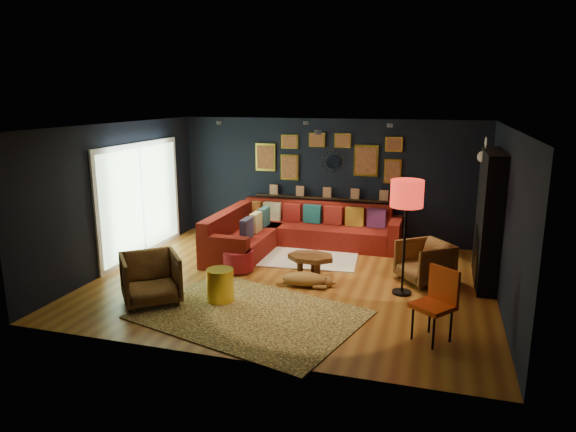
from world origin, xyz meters
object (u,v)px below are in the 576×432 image
(armchair_right, at_px, (425,260))
(armchair_left, at_px, (151,276))
(sectional, at_px, (288,233))
(orange_chair, at_px, (437,298))
(dog, at_px, (304,276))
(coffee_table, at_px, (311,260))
(gold_stool, at_px, (220,285))
(floor_lamp, at_px, (407,198))
(pouf, at_px, (238,260))

(armchair_right, bearing_deg, armchair_left, -100.02)
(sectional, bearing_deg, armchair_right, -23.93)
(orange_chair, bearing_deg, sectional, 169.64)
(dog, bearing_deg, coffee_table, 81.22)
(orange_chair, relative_size, dog, 0.94)
(orange_chair, bearing_deg, armchair_right, 133.89)
(coffee_table, height_order, armchair_right, armchair_right)
(coffee_table, bearing_deg, gold_stool, -128.74)
(sectional, relative_size, dog, 3.39)
(armchair_right, relative_size, floor_lamp, 0.42)
(pouf, distance_m, dog, 1.38)
(sectional, distance_m, pouf, 1.67)
(floor_lamp, xyz_separation_m, dog, (-1.56, -0.15, -1.37))
(armchair_right, bearing_deg, pouf, -121.12)
(gold_stool, height_order, floor_lamp, floor_lamp)
(armchair_left, relative_size, gold_stool, 1.63)
(coffee_table, height_order, orange_chair, orange_chair)
(pouf, bearing_deg, armchair_left, -113.15)
(pouf, relative_size, dog, 0.54)
(armchair_left, bearing_deg, floor_lamp, -17.76)
(floor_lamp, bearing_deg, sectional, 142.66)
(coffee_table, xyz_separation_m, gold_stool, (-1.08, -1.34, -0.09))
(sectional, xyz_separation_m, pouf, (-0.45, -1.61, -0.12))
(sectional, height_order, floor_lamp, floor_lamp)
(coffee_table, relative_size, orange_chair, 0.87)
(pouf, bearing_deg, dog, -16.83)
(gold_stool, bearing_deg, pouf, 100.69)
(gold_stool, relative_size, floor_lamp, 0.28)
(pouf, distance_m, armchair_right, 3.22)
(floor_lamp, distance_m, dog, 2.08)
(coffee_table, bearing_deg, sectional, 118.57)
(dog, bearing_deg, sectional, 106.67)
(sectional, height_order, armchair_right, sectional)
(armchair_left, distance_m, orange_chair, 4.14)
(dog, bearing_deg, armchair_right, 16.00)
(armchair_right, xyz_separation_m, orange_chair, (0.22, -2.11, 0.17))
(coffee_table, bearing_deg, pouf, 179.01)
(pouf, xyz_separation_m, orange_chair, (3.41, -1.72, 0.35))
(armchair_right, bearing_deg, orange_chair, -32.14)
(floor_lamp, bearing_deg, armchair_right, 64.11)
(pouf, height_order, floor_lamp, floor_lamp)
(armchair_right, bearing_deg, floor_lamp, -63.97)
(armchair_left, relative_size, armchair_right, 1.09)
(pouf, bearing_deg, armchair_right, 6.96)
(armchair_right, height_order, gold_stool, armchair_right)
(coffee_table, bearing_deg, armchair_right, 12.53)
(armchair_right, distance_m, floor_lamp, 1.36)
(armchair_left, distance_m, armchair_right, 4.44)
(orange_chair, distance_m, floor_lamp, 1.85)
(armchair_right, distance_m, gold_stool, 3.42)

